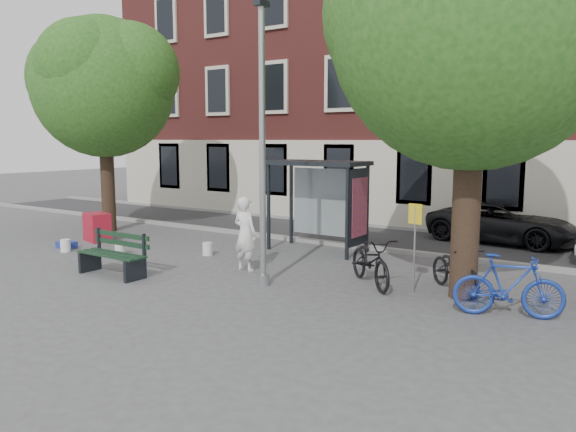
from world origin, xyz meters
The scene contains 21 objects.
ground centered at (0.00, 0.00, 0.00)m, with size 90.00×90.00×0.00m, color #4C4C4F.
road centered at (0.00, 7.00, 0.01)m, with size 40.00×4.00×0.01m, color #28282B.
curb_near centered at (0.00, 5.00, 0.06)m, with size 40.00×0.25×0.12m, color gray.
curb_far centered at (0.00, 9.00, 0.06)m, with size 40.00×0.25×0.12m, color gray.
building_row centered at (0.00, 13.00, 7.00)m, with size 30.00×8.00×14.00m, color brown.
lamppost centered at (0.00, 0.00, 2.78)m, with size 0.28×0.35×6.11m.
tree_right centered at (4.01, 1.38, 5.62)m, with size 5.76×5.60×8.20m.
tree_left centered at (-8.99, 2.88, 5.22)m, with size 5.18×4.86×7.40m.
bus_shelter centered at (-0.61, 4.11, 1.92)m, with size 2.85×1.45×2.62m.
painter centered at (-1.20, 0.89, 0.92)m, with size 0.67×0.44×1.84m, color white.
bench centered at (-3.50, -1.26, 0.46)m, with size 1.95×0.66×1.00m.
bike_a centered at (2.00, 1.31, 0.56)m, with size 0.74×2.11×1.11m, color black.
bike_b centered at (5.07, 0.64, 0.59)m, with size 0.55×1.95×1.17m, color navy.
bike_c centered at (3.74, 1.80, 0.50)m, with size 0.67×1.91×1.00m, color black.
car_dark centered at (3.18, 8.39, 0.63)m, with size 2.10×4.56×1.27m, color black.
red_stand centered at (-7.67, 1.46, 0.45)m, with size 0.90×0.60×0.90m, color #A41527.
blue_crate centered at (-7.44, 0.18, 0.10)m, with size 0.55×0.40×0.20m, color navy.
bucket_a centered at (-5.29, 0.39, 0.18)m, with size 0.28×0.28×0.36m, color silver.
bucket_b centered at (-3.23, 1.75, 0.18)m, with size 0.28×0.28×0.36m, color silver.
bucket_c centered at (-6.98, -0.18, 0.18)m, with size 0.28×0.28×0.36m, color white.
notice_sign centered at (3.00, 1.33, 1.37)m, with size 0.32×0.10×1.89m.
Camera 1 is at (7.27, -9.83, 3.23)m, focal length 35.00 mm.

